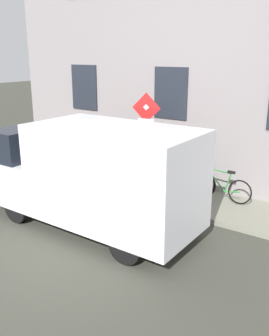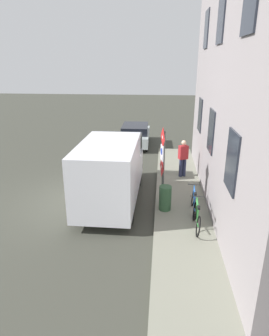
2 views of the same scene
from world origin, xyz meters
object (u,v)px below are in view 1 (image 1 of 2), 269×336
Objects in this scene: bicycle_blue at (188,180)px; pedestrian at (90,146)px; delivery_van at (94,174)px; bicycle_green at (221,187)px; sign_post_stacked at (146,137)px; litter_bin at (166,186)px.

pedestrian is (-0.20, 3.55, 0.56)m from bicycle_blue.
delivery_van reaches higher than pedestrian.
pedestrian is at bearing 4.49° from bicycle_green.
bicycle_blue is at bearing -106.04° from delivery_van.
delivery_van is at bearing 76.13° from bicycle_blue.
sign_post_stacked reaches higher than litter_bin.
delivery_van is 3.91m from pedestrian.
litter_bin is (-1.01, 1.14, 0.08)m from bicycle_green.
bicycle_green is at bearing -55.81° from sign_post_stacked.
pedestrian is at bearing 5.64° from bicycle_blue.
sign_post_stacked is at bearing 36.14° from bicycle_green.
litter_bin is at bearing -110.01° from delivery_van.
sign_post_stacked is 1.62× the size of pedestrian.
sign_post_stacked reaches higher than delivery_van.
bicycle_green is (1.16, -1.71, -1.39)m from sign_post_stacked.
sign_post_stacked is 3.11m from pedestrian.
pedestrian is (0.96, 2.83, -0.83)m from sign_post_stacked.
bicycle_blue is 3.59m from pedestrian.
pedestrian is (-0.20, 4.55, 0.56)m from bicycle_green.
delivery_van is at bearing 174.51° from sign_post_stacked.
sign_post_stacked is 2.49m from bicycle_green.
bicycle_green is 1.90× the size of litter_bin.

